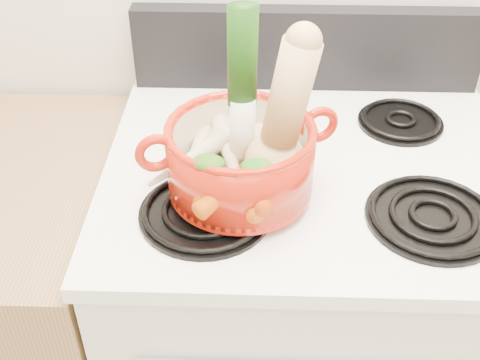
{
  "coord_description": "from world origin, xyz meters",
  "views": [
    {
      "loc": [
        -0.11,
        0.47,
        1.62
      ],
      "look_at": [
        -0.13,
        1.27,
        1.0
      ],
      "focal_mm": 45.0,
      "sensor_mm": 36.0,
      "label": 1
    }
  ],
  "objects_px": {
    "stove_body": "(297,328)",
    "dutch_oven": "(240,159)",
    "leek": "(242,90)",
    "squash": "(282,116)"
  },
  "relations": [
    {
      "from": "stove_body",
      "to": "dutch_oven",
      "type": "relative_size",
      "value": 3.71
    },
    {
      "from": "leek",
      "to": "dutch_oven",
      "type": "bearing_deg",
      "value": -105.16
    },
    {
      "from": "stove_body",
      "to": "leek",
      "type": "bearing_deg",
      "value": -147.83
    },
    {
      "from": "dutch_oven",
      "to": "leek",
      "type": "xyz_separation_m",
      "value": [
        0.0,
        0.02,
        0.12
      ]
    },
    {
      "from": "squash",
      "to": "stove_body",
      "type": "bearing_deg",
      "value": 52.11
    },
    {
      "from": "squash",
      "to": "leek",
      "type": "height_order",
      "value": "leek"
    },
    {
      "from": "squash",
      "to": "dutch_oven",
      "type": "bearing_deg",
      "value": 159.09
    },
    {
      "from": "stove_body",
      "to": "dutch_oven",
      "type": "bearing_deg",
      "value": -141.34
    },
    {
      "from": "stove_body",
      "to": "leek",
      "type": "distance_m",
      "value": 0.7
    },
    {
      "from": "dutch_oven",
      "to": "squash",
      "type": "relative_size",
      "value": 0.96
    }
  ]
}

